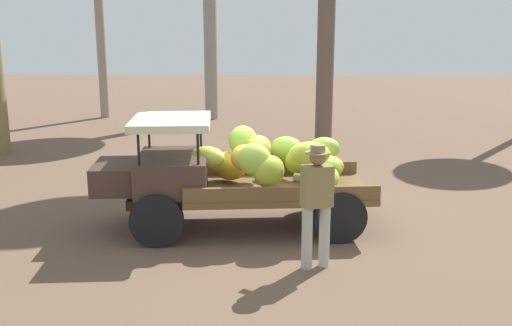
# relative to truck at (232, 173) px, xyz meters

# --- Properties ---
(ground_plane) EXTENTS (60.00, 60.00, 0.00)m
(ground_plane) POSITION_rel_truck_xyz_m (-0.40, -0.13, -0.94)
(ground_plane) COLOR brown
(truck) EXTENTS (4.55, 2.07, 1.85)m
(truck) POSITION_rel_truck_xyz_m (0.00, 0.00, 0.00)
(truck) COLOR #412E25
(truck) RESTS_ON ground
(farmer) EXTENTS (0.55, 0.51, 1.75)m
(farmer) POSITION_rel_truck_xyz_m (-1.26, 1.62, 0.06)
(farmer) COLOR #AEB0A3
(farmer) RESTS_ON ground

